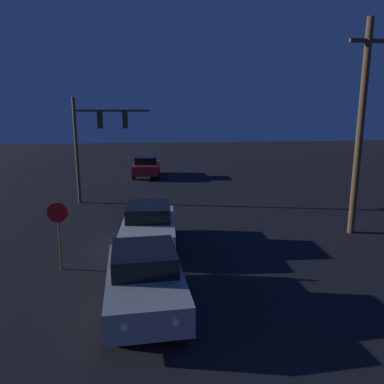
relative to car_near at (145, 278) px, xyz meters
The scene contains 6 objects.
car_near is the anchor object (origin of this frame).
car_mid 4.64m from the car_near, 88.45° to the left, with size 2.15×4.37×1.61m.
car_far 20.32m from the car_near, 89.99° to the left, with size 2.18×4.39×1.61m.
traffic_signal_mast 12.81m from the car_near, 102.65° to the left, with size 4.18×0.30×5.84m.
stop_sign 3.99m from the car_near, 134.98° to the left, with size 0.66×0.07×2.29m.
utility_pole 10.88m from the car_near, 31.08° to the left, with size 1.53×0.28×8.67m.
Camera 1 is at (-1.79, -1.59, 5.17)m, focal length 35.00 mm.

